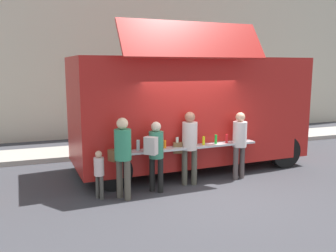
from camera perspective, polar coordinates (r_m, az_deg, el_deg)
name	(u,v)px	position (r m, az deg, el deg)	size (l,w,h in m)	color
ground_plane	(200,190)	(8.55, 5.18, -10.01)	(60.00, 60.00, 0.00)	#38383D
curb_strip	(40,155)	(12.05, -19.61, -4.40)	(28.00, 1.60, 0.15)	#9E998E
building_behind	(58,11)	(15.80, -17.00, 17.00)	(32.00, 2.40, 10.06)	beige
food_truck_main	(191,109)	(10.00, 3.60, 2.72)	(6.47, 3.25, 3.88)	#B21E1A
trash_bin	(262,131)	(14.13, 14.74, -0.71)	(0.60, 0.60, 0.85)	#2B5F37
customer_front_ordering	(189,142)	(8.59, 3.34, -2.56)	(0.59, 0.36, 1.79)	#4E4B3F
customer_mid_with_backpack	(155,150)	(8.08, -2.02, -3.77)	(0.50, 0.50, 1.63)	black
customer_rear_waiting	(122,151)	(7.74, -7.25, -4.00)	(0.46, 0.55, 1.78)	#514A3F
customer_extra_browsing	(240,140)	(9.22, 11.29, -2.12)	(0.35, 0.35, 1.72)	#4F4443
child_near_queue	(99,170)	(7.91, -10.88, -6.92)	(0.22, 0.22, 1.07)	#494640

